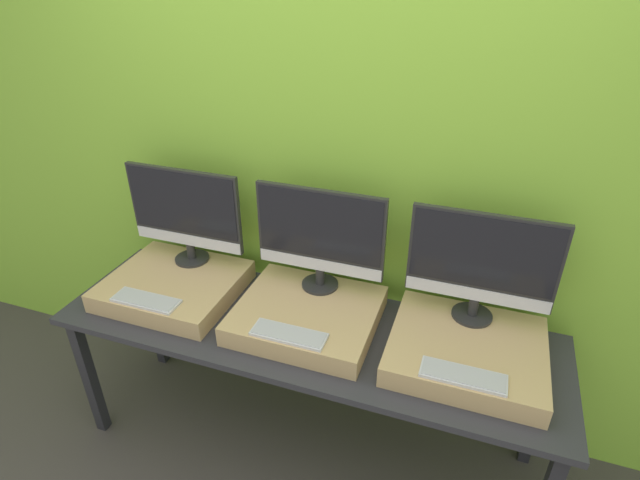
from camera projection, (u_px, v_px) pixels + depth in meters
wall_back at (335, 170)px, 2.17m from camera, size 8.00×0.04×2.60m
workbench at (305, 340)px, 2.17m from camera, size 2.16×0.64×0.73m
wooden_riser_left at (174, 285)px, 2.33m from camera, size 0.59×0.52×0.09m
monitor_left at (185, 212)px, 2.31m from camera, size 0.57×0.16×0.47m
keyboard_left at (146, 300)px, 2.14m from camera, size 0.30×0.10×0.01m
wooden_riser_center at (307, 315)px, 2.13m from camera, size 0.59×0.52×0.09m
monitor_center at (320, 235)px, 2.12m from camera, size 0.57×0.16×0.47m
keyboard_center at (289, 334)px, 1.95m from camera, size 0.30×0.10×0.01m
wooden_riser_right at (466, 350)px, 1.94m from camera, size 0.59×0.52×0.09m
monitor_right at (482, 263)px, 1.93m from camera, size 0.57×0.16×0.47m
keyboard_right at (463, 376)px, 1.75m from camera, size 0.30×0.10×0.01m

